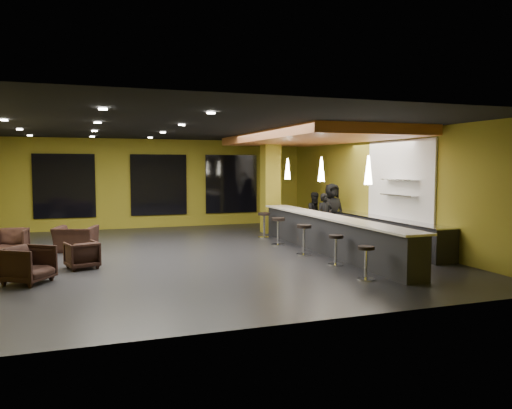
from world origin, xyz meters
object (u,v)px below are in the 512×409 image
object	(u,v)px
armchair_b	(82,255)
column	(270,185)
staff_b	(316,214)
pendant_1	(321,169)
bar_stool_0	(366,258)
armchair_d	(76,239)
bar_counter	(329,235)
armchair_c	(11,243)
bar_stool_1	(336,246)
staff_c	(332,210)
pendant_0	(368,170)
pendant_2	(288,169)
prep_counter	(380,232)
staff_a	(325,216)
bar_stool_3	(278,228)
bar_stool_4	(264,222)
bar_stool_2	(304,236)
armchair_a	(28,265)

from	to	relation	value
armchair_b	column	bearing A→B (deg)	-161.71
staff_b	pendant_1	bearing A→B (deg)	-114.16
column	bar_stool_0	bearing A→B (deg)	-95.92
armchair_d	bar_counter	bearing A→B (deg)	176.52
armchair_c	bar_stool_1	bearing A→B (deg)	-21.86
staff_c	pendant_0	bearing A→B (deg)	-109.93
pendant_2	bar_stool_1	xyz separation A→B (m)	(-0.66, -4.64, -1.87)
prep_counter	staff_a	xyz separation A→B (m)	(-0.88, 1.91, 0.34)
armchair_b	bar_stool_3	bearing A→B (deg)	-179.91
bar_stool_1	prep_counter	bearing A→B (deg)	38.82
armchair_d	bar_stool_1	world-z (taller)	bar_stool_1
prep_counter	pendant_0	size ratio (longest dim) A/B	8.57
pendant_2	bar_stool_0	size ratio (longest dim) A/B	0.95
staff_a	bar_stool_4	distance (m)	2.06
pendant_1	bar_stool_0	world-z (taller)	pendant_1
bar_counter	bar_stool_1	bearing A→B (deg)	-111.94
pendant_0	bar_stool_4	world-z (taller)	pendant_0
pendant_0	pendant_2	world-z (taller)	same
staff_b	armchair_d	distance (m)	8.04
bar_stool_3	bar_stool_1	bearing A→B (deg)	-86.95
pendant_0	pendant_1	bearing A→B (deg)	90.00
armchair_b	staff_a	bearing A→B (deg)	-179.27
pendant_2	pendant_0	bearing A→B (deg)	-90.00
bar_stool_0	bar_stool_4	world-z (taller)	bar_stool_4
pendant_2	armchair_c	size ratio (longest dim) A/B	0.84
bar_counter	armchair_d	distance (m)	7.24
staff_c	bar_stool_2	size ratio (longest dim) A/B	2.20
bar_stool_2	bar_stool_3	distance (m)	1.83
bar_stool_0	bar_stool_2	world-z (taller)	bar_stool_2
prep_counter	armchair_a	xyz separation A→B (m)	(-9.64, -1.70, -0.04)
pendant_1	prep_counter	bearing A→B (deg)	0.00
column	armchair_d	xyz separation A→B (m)	(-6.74, -1.97, -1.39)
staff_a	bar_stool_2	distance (m)	3.17
armchair_b	staff_c	bearing A→B (deg)	-177.47
pendant_1	armchair_d	xyz separation A→B (m)	(-6.74, 2.13, -1.99)
staff_a	bar_stool_4	xyz separation A→B (m)	(-1.82, 0.92, -0.22)
column	armchair_a	bearing A→B (deg)	-142.80
pendant_2	armchair_c	world-z (taller)	pendant_2
prep_counter	armchair_d	bearing A→B (deg)	166.29
column	pendant_2	bearing A→B (deg)	-90.00
bar_counter	bar_stool_3	distance (m)	1.93
staff_c	armchair_c	xyz separation A→B (m)	(-9.99, -0.53, -0.54)
staff_b	armchair_c	bearing A→B (deg)	-174.39
staff_b	bar_counter	bearing A→B (deg)	-111.02
bar_counter	staff_a	distance (m)	2.67
armchair_a	bar_stool_3	world-z (taller)	bar_stool_3
bar_counter	column	distance (m)	4.77
prep_counter	column	world-z (taller)	column
armchair_c	pendant_0	bearing A→B (deg)	-21.98
pendant_0	bar_stool_1	bearing A→B (deg)	151.46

